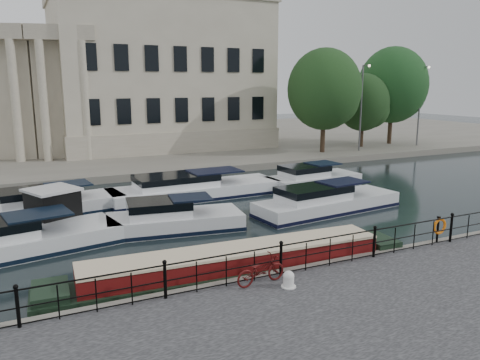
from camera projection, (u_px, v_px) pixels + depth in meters
name	position (u px, v px, depth m)	size (l,w,h in m)	color
ground_plane	(251.00, 267.00, 17.87)	(160.00, 160.00, 0.00)	black
far_bank	(94.00, 144.00, 52.31)	(120.00, 42.00, 0.55)	#6B665B
railing	(281.00, 257.00, 15.63)	(24.14, 0.14, 1.22)	black
civic_building	(86.00, 82.00, 46.73)	(53.55, 31.84, 16.85)	#ADA38C
lamp_posts	(392.00, 105.00, 46.13)	(8.24, 1.55, 8.07)	#59595B
bicycle	(261.00, 270.00, 15.00)	(0.62, 1.78, 0.93)	#470D0C
mooring_bollard	(289.00, 279.00, 14.81)	(0.48, 0.48, 0.54)	silver
life_ring_post	(439.00, 227.00, 18.81)	(0.68, 0.19, 1.11)	black
narrowboat	(237.00, 270.00, 16.69)	(13.71, 2.53, 1.50)	black
harbour_hut	(54.00, 212.00, 21.99)	(3.58, 3.34, 2.18)	#6B665B
cabin_cruisers	(186.00, 205.00, 25.53)	(26.31, 9.89, 1.99)	silver
trees	(366.00, 92.00, 46.66)	(17.32, 9.24, 10.21)	black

